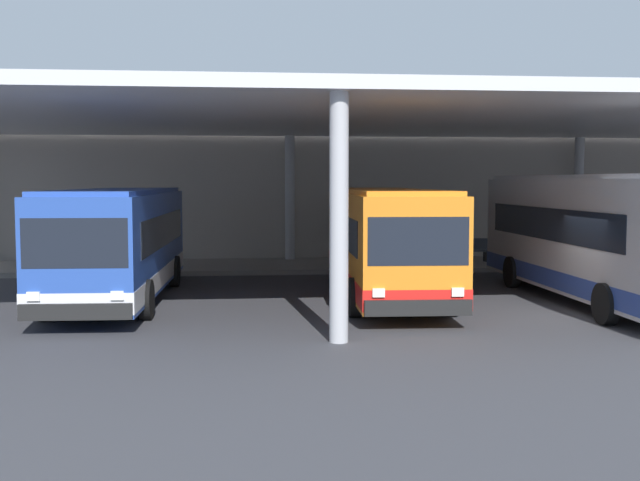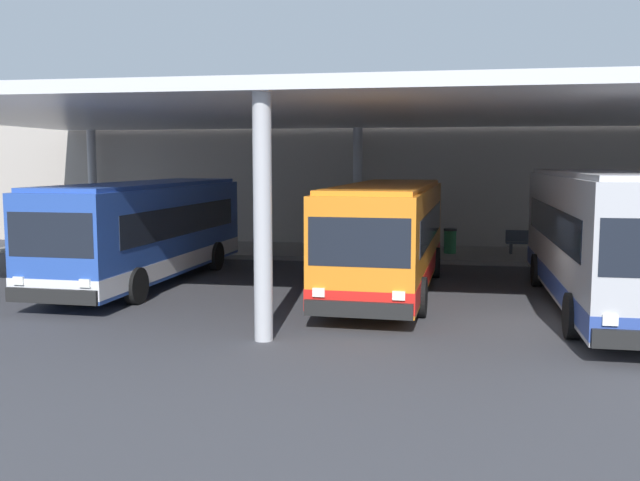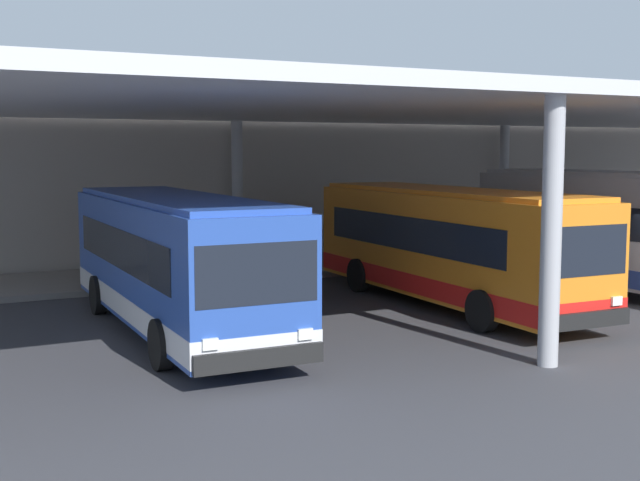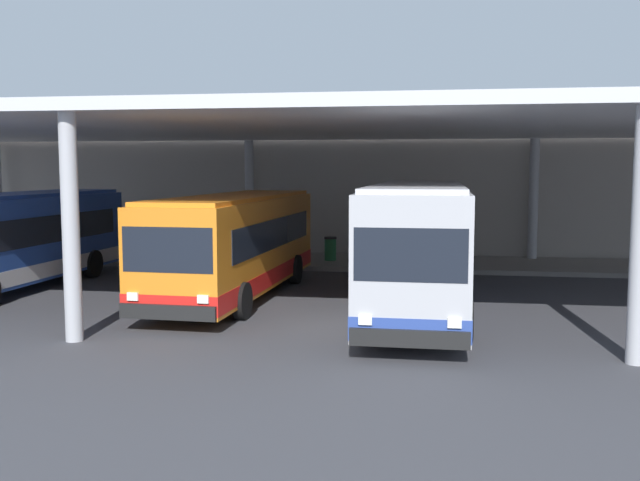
{
  "view_description": "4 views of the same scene",
  "coord_description": "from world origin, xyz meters",
  "px_view_note": "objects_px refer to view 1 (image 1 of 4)",
  "views": [
    {
      "loc": [
        -8.24,
        -18.83,
        3.41
      ],
      "look_at": [
        -6.07,
        2.36,
        1.79
      ],
      "focal_mm": 44.26,
      "sensor_mm": 36.0,
      "label": 1
    },
    {
      "loc": [
        -2.34,
        -16.96,
        3.84
      ],
      "look_at": [
        -6.24,
        4.73,
        1.36
      ],
      "focal_mm": 39.81,
      "sensor_mm": 36.0,
      "label": 2
    },
    {
      "loc": [
        -17.57,
        -14.55,
        4.22
      ],
      "look_at": [
        -8.28,
        3.08,
        2.04
      ],
      "focal_mm": 46.76,
      "sensor_mm": 36.0,
      "label": 3
    },
    {
      "loc": [
        2.05,
        -17.65,
        3.99
      ],
      "look_at": [
        -1.44,
        4.06,
        1.76
      ],
      "focal_mm": 40.09,
      "sensor_mm": 36.0,
      "label": 4
    }
  ],
  "objects_px": {
    "bus_middle_bay": "(592,237)",
    "trash_bin": "(394,251)",
    "bus_nearest_bay": "(119,243)",
    "bus_second_bay": "(385,241)",
    "bench_waiting": "(468,249)"
  },
  "relations": [
    {
      "from": "bench_waiting",
      "to": "bus_middle_bay",
      "type": "bearing_deg",
      "value": -85.52
    },
    {
      "from": "bus_nearest_bay",
      "to": "bus_second_bay",
      "type": "relative_size",
      "value": 1.0
    },
    {
      "from": "bus_middle_bay",
      "to": "bench_waiting",
      "type": "height_order",
      "value": "bus_middle_bay"
    },
    {
      "from": "bus_nearest_bay",
      "to": "bus_second_bay",
      "type": "bearing_deg",
      "value": -1.77
    },
    {
      "from": "trash_bin",
      "to": "bus_second_bay",
      "type": "bearing_deg",
      "value": -103.2
    },
    {
      "from": "bus_middle_bay",
      "to": "bench_waiting",
      "type": "xyz_separation_m",
      "value": [
        -0.75,
        9.51,
        -1.18
      ]
    },
    {
      "from": "bench_waiting",
      "to": "bus_nearest_bay",
      "type": "bearing_deg",
      "value": -147.7
    },
    {
      "from": "bus_second_bay",
      "to": "bus_middle_bay",
      "type": "height_order",
      "value": "bus_middle_bay"
    },
    {
      "from": "bus_second_bay",
      "to": "bench_waiting",
      "type": "relative_size",
      "value": 5.9
    },
    {
      "from": "bus_middle_bay",
      "to": "trash_bin",
      "type": "relative_size",
      "value": 11.58
    },
    {
      "from": "bus_middle_bay",
      "to": "trash_bin",
      "type": "height_order",
      "value": "bus_middle_bay"
    },
    {
      "from": "trash_bin",
      "to": "bench_waiting",
      "type": "bearing_deg",
      "value": 6.14
    },
    {
      "from": "bus_nearest_bay",
      "to": "trash_bin",
      "type": "distance_m",
      "value": 12.15
    },
    {
      "from": "bus_middle_bay",
      "to": "bus_second_bay",
      "type": "bearing_deg",
      "value": 166.48
    },
    {
      "from": "trash_bin",
      "to": "bus_middle_bay",
      "type": "bearing_deg",
      "value": -67.42
    }
  ]
}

